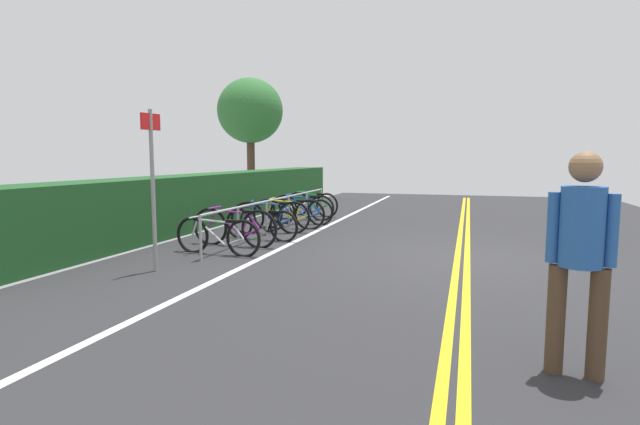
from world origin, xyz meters
TOP-DOWN VIEW (x-y plane):
  - ground_plane at (0.00, 0.00)m, footprint 29.05×11.46m
  - centre_line_yellow_inner at (0.00, -0.08)m, footprint 26.15×0.10m
  - centre_line_yellow_outer at (0.00, 0.08)m, footprint 26.15×0.10m
  - bike_lane_stripe_white at (0.00, 3.27)m, footprint 26.15×0.12m
  - bike_rack at (2.05, 4.14)m, footprint 7.03×0.05m
  - bicycle_0 at (-0.87, 4.14)m, footprint 0.46×1.71m
  - bicycle_1 at (-0.04, 4.23)m, footprint 0.46×1.82m
  - bicycle_2 at (0.80, 4.04)m, footprint 0.47×1.74m
  - bicycle_3 at (1.65, 4.17)m, footprint 0.66×1.71m
  - bicycle_4 at (2.47, 4.04)m, footprint 0.46×1.76m
  - bicycle_5 at (3.29, 4.00)m, footprint 0.46×1.67m
  - bicycle_6 at (4.18, 4.25)m, footprint 0.46×1.76m
  - bicycle_7 at (5.10, 4.28)m, footprint 0.53×1.65m
  - pedestrian at (-4.45, -0.90)m, footprint 0.32×0.48m
  - sign_post_near at (-2.30, 4.41)m, footprint 0.36×0.09m
  - hedge_backdrop at (3.55, 6.40)m, footprint 15.98×1.10m
  - tree_mid at (9.42, 8.19)m, footprint 2.55×2.55m

SIDE VIEW (x-z plane):
  - ground_plane at x=0.00m, z-range -0.05..0.00m
  - centre_line_yellow_inner at x=0.00m, z-range 0.00..0.00m
  - centre_line_yellow_outer at x=0.00m, z-range 0.00..0.00m
  - bike_lane_stripe_white at x=0.00m, z-range 0.00..0.00m
  - bicycle_2 at x=0.80m, z-range -0.02..0.66m
  - bicycle_0 at x=-0.87m, z-range -0.02..0.67m
  - bicycle_5 at x=3.29m, z-range -0.02..0.68m
  - bicycle_6 at x=4.18m, z-range -0.02..0.70m
  - bicycle_7 at x=5.10m, z-range -0.02..0.71m
  - bicycle_4 at x=2.47m, z-range -0.02..0.74m
  - bicycle_3 at x=1.65m, z-range -0.02..0.75m
  - bicycle_1 at x=-0.04m, z-range -0.02..0.75m
  - bike_rack at x=2.05m, z-range 0.19..0.97m
  - hedge_backdrop at x=3.55m, z-range 0.00..1.28m
  - pedestrian at x=-4.45m, z-range 0.14..1.89m
  - sign_post_near at x=-2.30m, z-range 0.24..2.63m
  - tree_mid at x=9.42m, z-range 1.10..5.86m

